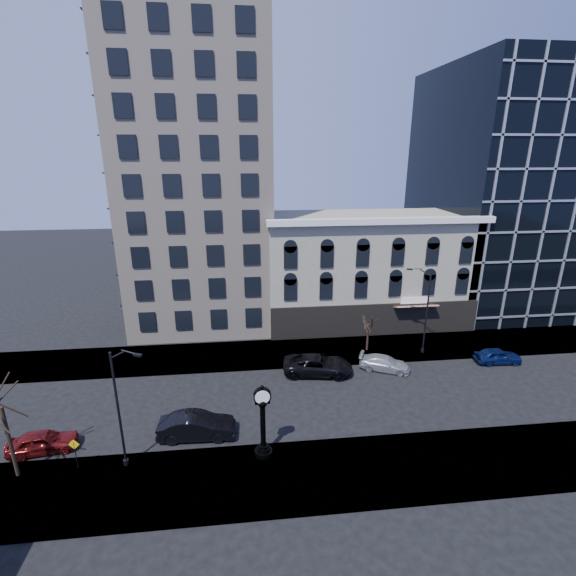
{
  "coord_description": "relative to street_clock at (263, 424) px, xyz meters",
  "views": [
    {
      "loc": [
        -1.53,
        -28.14,
        18.72
      ],
      "look_at": [
        2.0,
        4.0,
        8.0
      ],
      "focal_mm": 26.0,
      "sensor_mm": 36.0,
      "label": 1
    }
  ],
  "objects": [
    {
      "name": "glass_office",
      "position": [
        32.68,
        26.91,
        11.59
      ],
      "size": [
        20.0,
        20.15,
        28.0
      ],
      "color": "black",
      "rests_on": "ground"
    },
    {
      "name": "car_far_b",
      "position": [
        11.36,
        9.87,
        -1.76
      ],
      "size": [
        4.83,
        3.49,
        1.3
      ],
      "primitive_type": "imported",
      "rotation": [
        0.0,
        0.0,
        1.15
      ],
      "color": "#A5A8AD",
      "rests_on": "ground"
    },
    {
      "name": "street_clock",
      "position": [
        0.0,
        0.0,
        0.0
      ],
      "size": [
        1.15,
        1.15,
        5.06
      ],
      "rotation": [
        0.0,
        0.0,
        0.05
      ],
      "color": "black",
      "rests_on": "sidewalk_near"
    },
    {
      "name": "car_far_c",
      "position": [
        22.14,
        9.99,
        -1.7
      ],
      "size": [
        4.24,
        1.88,
        1.42
      ],
      "primitive_type": "imported",
      "rotation": [
        0.0,
        0.0,
        1.52
      ],
      "color": "#0C194C",
      "rests_on": "ground"
    },
    {
      "name": "sidewalk_far",
      "position": [
        0.68,
        14.0,
        -2.35
      ],
      "size": [
        160.0,
        6.0,
        0.12
      ],
      "primitive_type": "cube",
      "color": "gray",
      "rests_on": "ground"
    },
    {
      "name": "victorian_row",
      "position": [
        12.69,
        21.89,
        3.59
      ],
      "size": [
        22.6,
        11.19,
        12.5
      ],
      "color": "#A09983",
      "rests_on": "ground"
    },
    {
      "name": "warning_sign",
      "position": [
        -11.41,
        0.0,
        -0.85
      ],
      "size": [
        0.68,
        0.11,
        2.09
      ],
      "rotation": [
        0.0,
        0.0,
        -0.11
      ],
      "color": "black",
      "rests_on": "sidewalk_near"
    },
    {
      "name": "cream_tower",
      "position": [
        -5.43,
        24.88,
        16.91
      ],
      "size": [
        15.9,
        15.4,
        42.5
      ],
      "color": "#C3B29D",
      "rests_on": "ground"
    },
    {
      "name": "street_lamp_near",
      "position": [
        -8.0,
        -0.25,
        3.91
      ],
      "size": [
        1.98,
        1.08,
        8.21
      ],
      "rotation": [
        0.0,
        0.0,
        -0.43
      ],
      "color": "black",
      "rests_on": "sidewalk_near"
    },
    {
      "name": "sidewalk_near",
      "position": [
        0.68,
        -2.0,
        -2.35
      ],
      "size": [
        160.0,
        6.0,
        0.12
      ],
      "primitive_type": "cube",
      "color": "gray",
      "rests_on": "ground"
    },
    {
      "name": "ground",
      "position": [
        0.68,
        6.0,
        -2.41
      ],
      "size": [
        160.0,
        160.0,
        0.0
      ],
      "primitive_type": "plane",
      "color": "black",
      "rests_on": "ground"
    },
    {
      "name": "car_near_a",
      "position": [
        -14.25,
        2.02,
        -1.69
      ],
      "size": [
        4.39,
        2.3,
        1.43
      ],
      "primitive_type": "imported",
      "rotation": [
        0.0,
        0.0,
        1.72
      ],
      "color": "maroon",
      "rests_on": "ground"
    },
    {
      "name": "street_lamp_far",
      "position": [
        15.47,
        12.76,
        4.16
      ],
      "size": [
        2.12,
        0.97,
        8.55
      ],
      "rotation": [
        0.0,
        0.0,
        2.79
      ],
      "color": "black",
      "rests_on": "sidewalk_far"
    },
    {
      "name": "car_far_a",
      "position": [
        5.3,
        9.88,
        -1.57
      ],
      "size": [
        6.39,
        3.67,
        1.68
      ],
      "primitive_type": "imported",
      "rotation": [
        0.0,
        0.0,
        1.42
      ],
      "color": "black",
      "rests_on": "ground"
    },
    {
      "name": "bare_tree_far",
      "position": [
        10.86,
        13.66,
        1.0
      ],
      "size": [
        2.54,
        2.54,
        4.36
      ],
      "color": "#312318",
      "rests_on": "sidewalk_far"
    },
    {
      "name": "car_near_b",
      "position": [
        -4.41,
        2.36,
        -1.55
      ],
      "size": [
        5.26,
        1.99,
        1.71
      ],
      "primitive_type": "imported",
      "rotation": [
        0.0,
        0.0,
        1.54
      ],
      "color": "black",
      "rests_on": "ground"
    }
  ]
}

